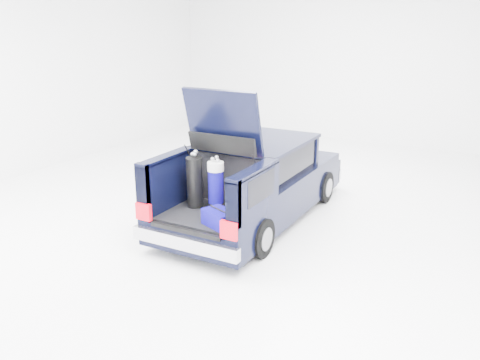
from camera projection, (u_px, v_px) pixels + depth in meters
The scene contains 6 objects.
ground at pixel (253, 218), 9.27m from camera, with size 14.00×14.00×0.00m, color white.
car at pixel (256, 182), 9.16m from camera, with size 1.87×4.65×2.47m.
red_suitcase at pixel (244, 196), 7.84m from camera, with size 0.39×0.32×0.56m.
black_golf_bag at pixel (195, 182), 8.01m from camera, with size 0.34×0.36×0.92m.
blue_golf_bag at pixel (216, 185), 7.95m from camera, with size 0.28×0.28×0.86m.
blue_duffel at pixel (220, 218), 7.34m from camera, with size 0.58×0.49×0.26m.
Camera 1 is at (3.94, -7.69, 3.46)m, focal length 38.00 mm.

